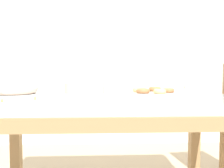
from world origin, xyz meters
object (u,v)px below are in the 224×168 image
plate_stack (54,87)px  tealight_left_edge (35,101)px  pastry_platter (152,92)px  tealight_centre (2,103)px  cake_golden_bundt (15,89)px  cake_chocolate_round (85,89)px  tealight_near_front (185,89)px

plate_stack → tealight_left_edge: size_ratio=5.25×
pastry_platter → tealight_centre: bearing=-148.1°
cake_golden_bundt → tealight_left_edge: size_ratio=6.60×
tealight_left_edge → plate_stack: bearing=92.0°
cake_golden_bundt → pastry_platter: bearing=2.3°
plate_stack → tealight_centre: (-0.09, -0.64, -0.02)m
cake_chocolate_round → pastry_platter: cake_chocolate_round is taller
pastry_platter → plate_stack: (-0.61, 0.20, 0.02)m
cake_chocolate_round → tealight_centre: 0.53m
pastry_platter → tealight_centre: size_ratio=8.93×
tealight_centre → pastry_platter: bearing=31.9°
tealight_centre → plate_stack: bearing=81.6°
tealight_near_front → tealight_left_edge: bearing=-143.8°
cake_chocolate_round → tealight_left_edge: 0.40m
pastry_platter → tealight_centre: pastry_platter is taller
pastry_platter → tealight_centre: 0.83m
cake_golden_bundt → tealight_centre: bearing=-78.1°
cake_golden_bundt → pastry_platter: cake_golden_bundt is taller
tealight_left_edge → tealight_near_front: same height
plate_stack → tealight_near_front: bearing=4.9°
cake_chocolate_round → tealight_left_edge: size_ratio=6.95×
tealight_centre → cake_golden_bundt: bearing=101.9°
plate_stack → tealight_near_front: 0.91m
cake_chocolate_round → cake_golden_bundt: bearing=-177.6°
cake_chocolate_round → tealight_left_edge: (-0.19, -0.35, -0.03)m
cake_chocolate_round → tealight_centre: bearing=-126.1°
plate_stack → tealight_left_edge: bearing=-88.0°
pastry_platter → tealight_near_front: pastry_platter is taller
tealight_left_edge → tealight_near_front: size_ratio=1.00×
pastry_platter → tealight_near_front: (0.29, 0.28, -0.00)m
cake_chocolate_round → pastry_platter: 0.40m
pastry_platter → tealight_left_edge: (-0.59, -0.37, -0.00)m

